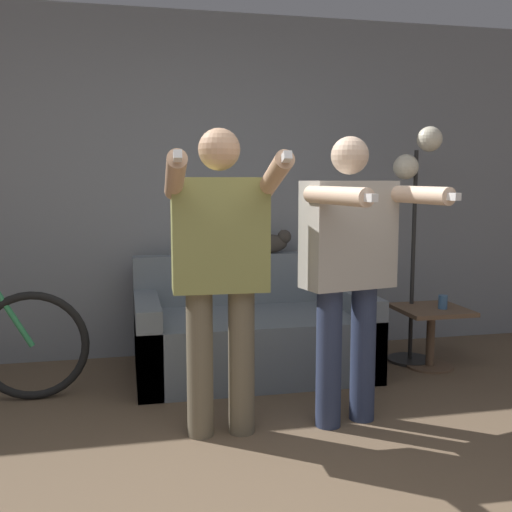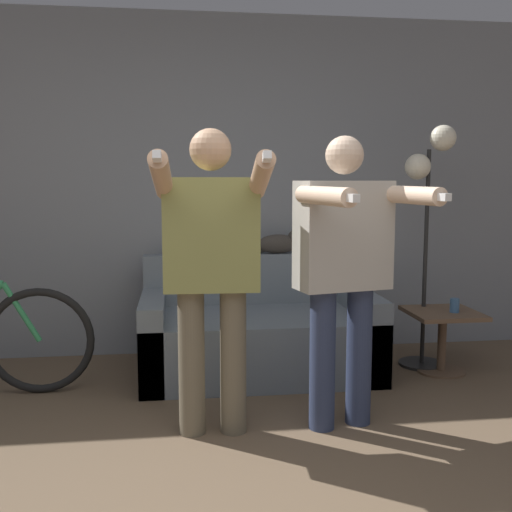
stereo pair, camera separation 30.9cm
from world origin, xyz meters
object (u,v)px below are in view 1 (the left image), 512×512
object	(u,v)px
side_table	(431,324)
floor_lamp	(416,193)
person_left	(220,259)
cat	(270,243)
couch	(252,335)
person_right	(350,260)
cup	(443,302)

from	to	relation	value
side_table	floor_lamp	bearing A→B (deg)	110.84
person_left	side_table	xyz separation A→B (m)	(1.67, 0.83, -0.63)
cat	side_table	world-z (taller)	cat
couch	person_right	world-z (taller)	person_right
side_table	cup	xyz separation A→B (m)	(0.06, -0.05, 0.17)
couch	person_right	distance (m)	1.25
couch	person_left	distance (m)	1.28
floor_lamp	side_table	size ratio (longest dim) A/B	3.64
floor_lamp	cup	world-z (taller)	floor_lamp
person_right	cat	xyz separation A→B (m)	(-0.11, 1.37, -0.04)
person_left	side_table	distance (m)	1.96
couch	person_left	bearing A→B (deg)	-110.55
couch	side_table	world-z (taller)	couch
side_table	person_right	bearing A→B (deg)	-138.99
floor_lamp	side_table	world-z (taller)	floor_lamp
person_right	cup	size ratio (longest dim) A/B	16.17
person_right	side_table	distance (m)	1.41
cat	side_table	size ratio (longest dim) A/B	0.90
cat	cup	size ratio (longest dim) A/B	4.40
cup	cat	bearing A→B (deg)	152.60
couch	side_table	size ratio (longest dim) A/B	3.39
person_left	cup	world-z (taller)	person_left
cat	cup	xyz separation A→B (m)	(1.13, -0.58, -0.39)
couch	person_left	xyz separation A→B (m)	(-0.38, -1.02, 0.68)
side_table	couch	bearing A→B (deg)	171.78
cat	floor_lamp	bearing A→B (deg)	-20.07
person_left	floor_lamp	xyz separation A→B (m)	(1.60, 1.00, 0.31)
person_right	cat	world-z (taller)	person_right
person_right	cat	size ratio (longest dim) A/B	3.67
person_right	person_left	bearing A→B (deg)	167.75
floor_lamp	side_table	xyz separation A→B (m)	(0.06, -0.17, -0.94)
person_left	cat	xyz separation A→B (m)	(0.60, 1.37, -0.07)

